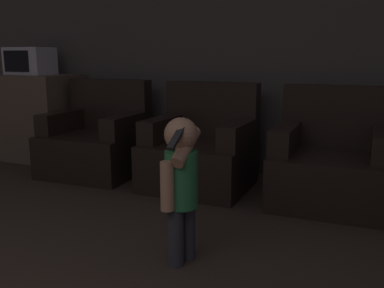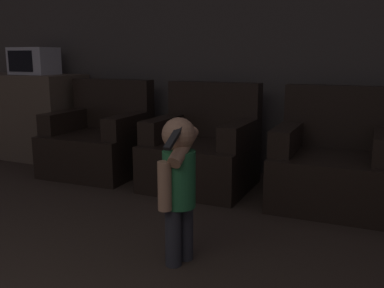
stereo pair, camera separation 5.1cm
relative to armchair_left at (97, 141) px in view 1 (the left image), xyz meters
The scene contains 7 objects.
wall_back 1.71m from the armchair_left, 27.50° to the left, with size 8.40×0.05×2.60m.
armchair_left is the anchor object (origin of this frame).
armchair_middle 1.10m from the armchair_left, ahead, with size 0.87×0.80×0.90m.
armchair_right 2.20m from the armchair_left, ahead, with size 0.88×0.82×0.90m.
person_toddler 2.09m from the armchair_left, 41.78° to the right, with size 0.18×0.32×0.82m.
kitchen_counter 1.24m from the armchair_left, 168.14° to the left, with size 1.33×0.64×0.93m.
microwave 1.31m from the armchair_left, 166.32° to the left, with size 0.49×0.33×0.29m.
Camera 1 is at (1.26, 0.46, 1.14)m, focal length 40.00 mm.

